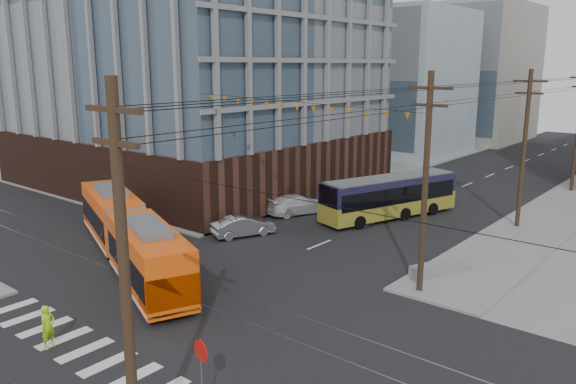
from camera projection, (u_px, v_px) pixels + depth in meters
The scene contains 13 objects.
ground at pixel (136, 319), 25.37m from camera, with size 160.00×160.00×0.00m, color slate.
office_building at pixel (191, 32), 53.17m from camera, with size 30.00×25.00×28.60m, color #381E16.
bg_bldg_nw_near at pixel (388, 83), 73.07m from camera, with size 18.00×16.00×18.00m, color #8C99A5.
bg_bldg_nw_far at pixel (471, 73), 86.04m from camera, with size 16.00×18.00×20.00m, color gray.
utility_pole_near at pixel (126, 294), 14.37m from camera, with size 0.30×0.30×11.00m, color black.
streetcar at pixel (128, 235), 32.22m from camera, with size 17.93×2.52×3.46m, color #FF550E, non-canonical shape.
city_bus at pixel (390, 197), 41.99m from camera, with size 2.48×11.45×3.24m, color #191533, non-canonical shape.
parked_car_silver at pixel (243, 226), 37.63m from camera, with size 1.48×4.26×1.40m, color #8F9398.
parked_car_white at pixel (298, 204), 43.26m from camera, with size 2.09×5.14×1.49m, color silver.
parked_car_grey at pixel (339, 198), 46.17m from camera, with size 1.97×4.27×1.19m, color slate.
pedestrian at pixel (48, 327), 22.67m from camera, with size 0.66×0.43×1.81m, color #A6E319.
stop_sign at pixel (202, 382), 18.03m from camera, with size 0.79×0.79×2.59m, color #BB0E09, non-canonical shape.
jersey_barrier at pixel (441, 268), 30.61m from camera, with size 0.90×4.01×0.80m, color gray.
Camera 1 is at (20.26, -13.72, 11.23)m, focal length 35.00 mm.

